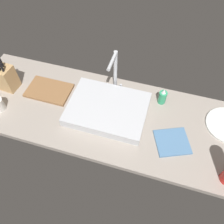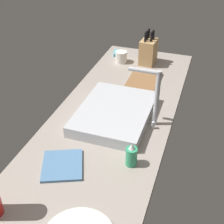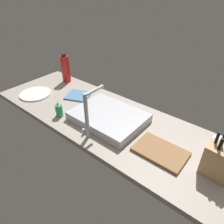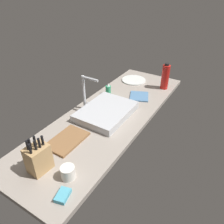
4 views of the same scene
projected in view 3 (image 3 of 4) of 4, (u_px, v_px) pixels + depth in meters
The scene contains 10 objects.
countertop_slab at pixel (107, 120), 143.58cm from camera, with size 189.55×62.03×3.50cm, color gray.
sink_basin at pixel (109, 117), 138.52cm from camera, with size 47.33×35.77×5.91cm, color #B7BABF.
faucet at pixel (88, 111), 117.36cm from camera, with size 5.50×15.63×30.09cm.
knife_block at pixel (218, 161), 97.54cm from camera, with size 13.57×10.90×23.29cm.
cutting_board at pixel (160, 151), 114.19cm from camera, with size 28.59×18.70×1.80cm, color brown.
soap_bottle at pixel (59, 110), 142.38cm from camera, with size 5.03×5.03×11.50cm.
water_bottle at pixel (66, 69), 185.72cm from camera, with size 7.52×7.52×26.13cm.
dinner_plate at pixel (35, 94), 170.58cm from camera, with size 25.47×25.47×1.20cm, color silver.
dish_towel at pixel (78, 96), 168.10cm from camera, with size 18.44×16.92×1.20cm, color teal.
coffee_mug at pixel (218, 145), 114.07cm from camera, with size 8.25×8.25×7.85cm, color silver.
Camera 3 is at (-76.59, 87.55, 86.19)cm, focal length 32.75 mm.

